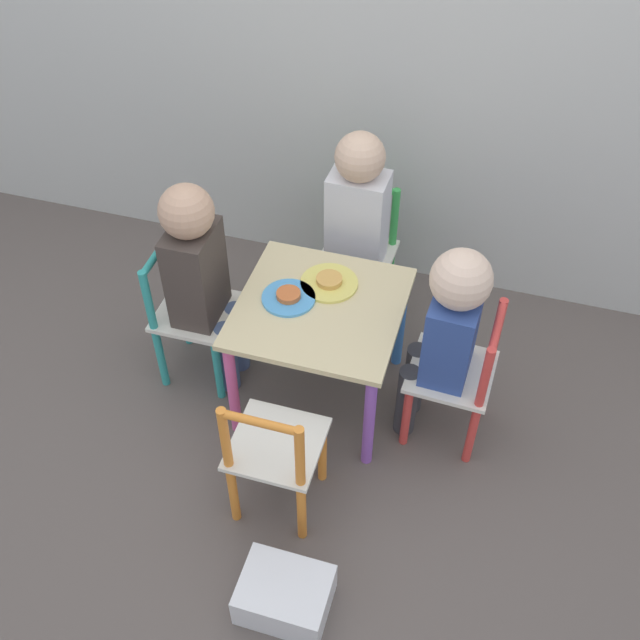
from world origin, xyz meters
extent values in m
plane|color=#5B514C|center=(0.00, 0.00, 0.00)|extent=(6.00, 6.00, 0.00)
cube|color=beige|center=(0.00, 0.00, 0.42)|extent=(0.52, 0.52, 0.02)
cylinder|color=#E5599E|center=(-0.23, -0.23, 0.21)|extent=(0.04, 0.04, 0.41)
cylinder|color=#8E51BC|center=(0.23, -0.23, 0.21)|extent=(0.04, 0.04, 0.41)
cylinder|color=yellow|center=(-0.23, 0.23, 0.21)|extent=(0.04, 0.04, 0.41)
cylinder|color=#387AD1|center=(0.23, 0.23, 0.21)|extent=(0.04, 0.04, 0.41)
cube|color=silver|center=(0.01, 0.44, 0.28)|extent=(0.27, 0.27, 0.02)
cylinder|color=green|center=(-0.10, 0.33, 0.14)|extent=(0.03, 0.03, 0.27)
cylinder|color=green|center=(0.12, 0.33, 0.14)|extent=(0.03, 0.03, 0.27)
cylinder|color=green|center=(-0.09, 0.55, 0.14)|extent=(0.03, 0.03, 0.27)
cylinder|color=green|center=(0.12, 0.54, 0.14)|extent=(0.03, 0.03, 0.27)
cylinder|color=green|center=(-0.09, 0.55, 0.40)|extent=(0.03, 0.03, 0.26)
cylinder|color=green|center=(0.12, 0.54, 0.40)|extent=(0.03, 0.03, 0.26)
cylinder|color=green|center=(0.01, 0.54, 0.52)|extent=(0.21, 0.03, 0.02)
cube|color=silver|center=(-0.44, 0.00, 0.28)|extent=(0.26, 0.26, 0.02)
cylinder|color=teal|center=(-0.33, -0.11, 0.14)|extent=(0.03, 0.03, 0.27)
cylinder|color=teal|center=(-0.33, 0.10, 0.14)|extent=(0.03, 0.03, 0.27)
cylinder|color=teal|center=(-0.54, -0.11, 0.14)|extent=(0.03, 0.03, 0.27)
cylinder|color=teal|center=(-0.54, 0.10, 0.14)|extent=(0.03, 0.03, 0.27)
cylinder|color=teal|center=(-0.54, -0.11, 0.40)|extent=(0.03, 0.03, 0.26)
cylinder|color=teal|center=(-0.54, 0.10, 0.40)|extent=(0.03, 0.03, 0.26)
cylinder|color=teal|center=(-0.54, -0.01, 0.52)|extent=(0.03, 0.21, 0.02)
cube|color=silver|center=(0.44, -0.02, 0.28)|extent=(0.27, 0.27, 0.02)
cylinder|color=#DB3D38|center=(0.34, 0.09, 0.14)|extent=(0.03, 0.03, 0.27)
cylinder|color=#DB3D38|center=(0.33, -0.12, 0.14)|extent=(0.03, 0.03, 0.27)
cylinder|color=#DB3D38|center=(0.55, 0.08, 0.14)|extent=(0.03, 0.03, 0.27)
cylinder|color=#DB3D38|center=(0.54, -0.13, 0.14)|extent=(0.03, 0.03, 0.27)
cylinder|color=#DB3D38|center=(0.55, 0.08, 0.40)|extent=(0.03, 0.03, 0.26)
cylinder|color=#DB3D38|center=(0.54, -0.13, 0.40)|extent=(0.03, 0.03, 0.26)
cylinder|color=#DB3D38|center=(0.54, -0.02, 0.52)|extent=(0.03, 0.21, 0.02)
cube|color=silver|center=(0.00, -0.44, 0.28)|extent=(0.26, 0.26, 0.02)
cylinder|color=orange|center=(0.11, -0.33, 0.14)|extent=(0.03, 0.03, 0.27)
cylinder|color=orange|center=(-0.11, -0.33, 0.14)|extent=(0.03, 0.03, 0.27)
cylinder|color=orange|center=(0.11, -0.54, 0.14)|extent=(0.03, 0.03, 0.27)
cylinder|color=orange|center=(-0.11, -0.54, 0.14)|extent=(0.03, 0.03, 0.27)
cylinder|color=orange|center=(0.11, -0.54, 0.40)|extent=(0.03, 0.03, 0.26)
cylinder|color=orange|center=(-0.11, -0.54, 0.40)|extent=(0.03, 0.03, 0.26)
cylinder|color=orange|center=(0.00, -0.54, 0.52)|extent=(0.21, 0.02, 0.02)
cylinder|color=#4C608E|center=(-0.04, 0.32, 0.14)|extent=(0.07, 0.07, 0.29)
cylinder|color=#4C608E|center=(0.06, 0.32, 0.14)|extent=(0.07, 0.07, 0.29)
cube|color=silver|center=(0.01, 0.42, 0.47)|extent=(0.20, 0.15, 0.36)
sphere|color=#DBB293|center=(0.01, 0.42, 0.72)|extent=(0.17, 0.17, 0.17)
cylinder|color=#4C608E|center=(-0.32, -0.05, 0.14)|extent=(0.07, 0.07, 0.29)
cylinder|color=#4C608E|center=(-0.32, 0.05, 0.14)|extent=(0.07, 0.07, 0.29)
cube|color=#423833|center=(-0.42, 0.00, 0.46)|extent=(0.14, 0.20, 0.35)
sphere|color=tan|center=(-0.42, 0.00, 0.71)|extent=(0.17, 0.17, 0.17)
cylinder|color=#38383D|center=(0.32, 0.04, 0.14)|extent=(0.07, 0.07, 0.29)
cylinder|color=#38383D|center=(0.31, -0.06, 0.14)|extent=(0.07, 0.07, 0.29)
cube|color=#2D478E|center=(0.42, -0.02, 0.44)|extent=(0.15, 0.21, 0.30)
sphere|color=beige|center=(0.42, -0.02, 0.66)|extent=(0.18, 0.18, 0.18)
cylinder|color=#EADB66|center=(0.00, 0.10, 0.44)|extent=(0.19, 0.19, 0.01)
cylinder|color=gold|center=(0.00, 0.10, 0.45)|extent=(0.08, 0.08, 0.02)
cylinder|color=#4C9EE0|center=(-0.10, 0.00, 0.44)|extent=(0.17, 0.17, 0.01)
cylinder|color=#CC6633|center=(-0.10, 0.00, 0.45)|extent=(0.08, 0.08, 0.02)
cube|color=silver|center=(0.13, -0.76, 0.06)|extent=(0.25, 0.19, 0.12)
camera|label=1|loc=(0.48, -1.62, 2.06)|focal=42.00mm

